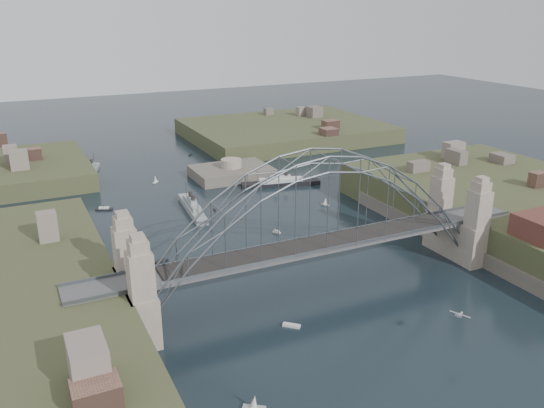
{
  "coord_description": "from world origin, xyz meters",
  "views": [
    {
      "loc": [
        -45.61,
        -76.46,
        46.9
      ],
      "look_at": [
        0.0,
        18.0,
        10.0
      ],
      "focal_mm": 37.05,
      "sensor_mm": 36.0,
      "label": 1
    }
  ],
  "objects": [
    {
      "name": "ground",
      "position": [
        0.0,
        0.0,
        0.0
      ],
      "size": [
        500.0,
        500.0,
        0.0
      ],
      "primitive_type": "plane",
      "color": "black",
      "rests_on": "ground"
    },
    {
      "name": "bridge",
      "position": [
        0.0,
        0.0,
        12.32
      ],
      "size": [
        84.0,
        13.8,
        24.6
      ],
      "color": "#4E4E51",
      "rests_on": "ground"
    },
    {
      "name": "headland_ne",
      "position": [
        50.0,
        110.0,
        0.75
      ],
      "size": [
        70.0,
        55.0,
        9.5
      ],
      "primitive_type": "cube",
      "color": "#3A3F23",
      "rests_on": "ground"
    },
    {
      "name": "fort_island",
      "position": [
        12.0,
        70.0,
        -0.34
      ],
      "size": [
        22.0,
        16.0,
        9.4
      ],
      "color": "#564F44",
      "rests_on": "ground"
    },
    {
      "name": "naval_cruiser_near",
      "position": [
        -7.37,
        47.26,
        0.96
      ],
      "size": [
        4.56,
        20.83,
        6.2
      ],
      "color": "#93999B",
      "rests_on": "ground"
    },
    {
      "name": "naval_cruiser_far",
      "position": [
        -24.06,
        91.9,
        0.84
      ],
      "size": [
        7.18,
        15.89,
        5.41
      ],
      "color": "#93999B",
      "rests_on": "ground"
    },
    {
      "name": "ocean_liner",
      "position": [
        21.27,
        56.45,
        0.84
      ],
      "size": [
        22.02,
        8.71,
        5.4
      ],
      "color": "black",
      "rests_on": "ground"
    },
    {
      "name": "aeroplane",
      "position": [
        8.99,
        -24.97,
        5.47
      ],
      "size": [
        1.7,
        2.87,
        0.44
      ],
      "color": "#B3B5BB"
    },
    {
      "name": "small_boat_a",
      "position": [
        -21.9,
        22.41,
        0.15
      ],
      "size": [
        2.94,
        1.59,
        0.45
      ],
      "color": "silver",
      "rests_on": "ground"
    },
    {
      "name": "small_boat_b",
      "position": [
        4.88,
        25.71,
        0.29
      ],
      "size": [
        1.35,
        2.12,
        1.43
      ],
      "color": "silver",
      "rests_on": "ground"
    },
    {
      "name": "small_boat_c",
      "position": [
        -9.89,
        -9.45,
        0.15
      ],
      "size": [
        2.63,
        2.54,
        0.45
      ],
      "color": "silver",
      "rests_on": "ground"
    },
    {
      "name": "small_boat_d",
      "position": [
        23.83,
        36.71,
        0.92
      ],
      "size": [
        1.59,
        2.2,
        2.38
      ],
      "color": "silver",
      "rests_on": "ground"
    },
    {
      "name": "small_boat_e",
      "position": [
        -26.58,
        57.54,
        0.28
      ],
      "size": [
        4.19,
        2.76,
        1.43
      ],
      "color": "silver",
      "rests_on": "ground"
    },
    {
      "name": "small_boat_f",
      "position": [
        -2.25,
        45.35,
        0.15
      ],
      "size": [
        0.85,
        1.76,
        0.45
      ],
      "color": "silver",
      "rests_on": "ground"
    },
    {
      "name": "small_boat_h",
      "position": [
        -9.43,
        74.21,
        0.94
      ],
      "size": [
        1.88,
        1.87,
        2.38
      ],
      "color": "silver",
      "rests_on": "ground"
    },
    {
      "name": "small_boat_i",
      "position": [
        30.86,
        15.64,
        0.28
      ],
      "size": [
        2.19,
        2.73,
        1.43
      ],
      "color": "silver",
      "rests_on": "ground"
    },
    {
      "name": "small_boat_j",
      "position": [
        -22.9,
        -24.36,
        0.77
      ],
      "size": [
        2.91,
        2.44,
        2.38
      ],
      "color": "silver",
      "rests_on": "ground"
    },
    {
      "name": "small_boat_k",
      "position": [
        9.04,
        99.86,
        0.15
      ],
      "size": [
        1.48,
        1.82,
        0.45
      ],
      "color": "silver",
      "rests_on": "ground"
    }
  ]
}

